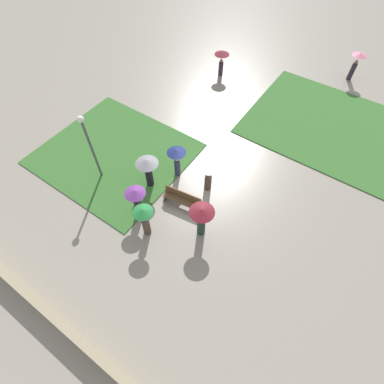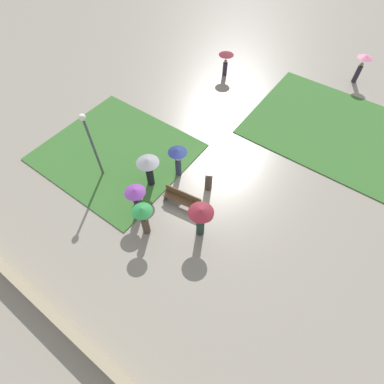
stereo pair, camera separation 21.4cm
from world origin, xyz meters
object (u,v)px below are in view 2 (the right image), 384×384
park_bench (182,198)px  lamp_post (90,138)px  lone_walker_mid_plaza (362,64)px  crowd_person_green (143,217)px  lone_walker_far_path (226,59)px  crowd_person_maroon (201,217)px  crowd_person_navy (178,157)px  crowd_person_grey (148,167)px  crowd_person_white (209,174)px  crowd_person_purple (136,197)px

park_bench → lamp_post: (-4.68, -0.95, 2.14)m
park_bench → lone_walker_mid_plaza: bearing=69.1°
crowd_person_green → lone_walker_far_path: crowd_person_green is taller
park_bench → crowd_person_maroon: (1.64, -0.80, 0.89)m
crowd_person_navy → park_bench: bearing=-178.1°
crowd_person_grey → lone_walker_far_path: (-2.23, 10.73, -0.13)m
crowd_person_grey → lone_walker_mid_plaza: lone_walker_mid_plaza is taller
lamp_post → lone_walker_mid_plaza: size_ratio=2.05×
crowd_person_navy → crowd_person_maroon: bearing=-168.0°
park_bench → lone_walker_far_path: size_ratio=1.16×
crowd_person_maroon → crowd_person_grey: size_ratio=1.03×
lone_walker_far_path → park_bench: bearing=30.6°
crowd_person_white → crowd_person_purple: crowd_person_purple is taller
park_bench → crowd_person_green: size_ratio=1.01×
crowd_person_green → lone_walker_mid_plaza: bearing=-28.0°
crowd_person_green → crowd_person_grey: crowd_person_green is taller
crowd_person_white → crowd_person_grey: bearing=7.4°
crowd_person_navy → crowd_person_green: 3.75m
crowd_person_grey → lamp_post: bearing=-122.7°
crowd_person_navy → crowd_person_green: size_ratio=0.97×
crowd_person_maroon → crowd_person_purple: bearing=-150.7°
park_bench → crowd_person_navy: size_ratio=1.04×
lamp_post → lone_walker_far_path: bearing=88.4°
crowd_person_green → lone_walker_far_path: size_ratio=1.15×
crowd_person_navy → crowd_person_grey: 1.56m
crowd_person_grey → lone_walker_far_path: crowd_person_grey is taller
crowd_person_maroon → crowd_person_navy: size_ratio=1.03×
crowd_person_navy → crowd_person_grey: bearing=108.8°
crowd_person_navy → crowd_person_purple: bearing=137.1°
lone_walker_far_path → lone_walker_mid_plaza: lone_walker_mid_plaza is taller
park_bench → lamp_post: bearing=-176.6°
crowd_person_green → lone_walker_mid_plaza: 18.17m
crowd_person_navy → lone_walker_far_path: 9.84m
lone_walker_far_path → lone_walker_mid_plaza: (7.87, 4.71, 0.11)m
lone_walker_far_path → lamp_post: bearing=7.0°
lamp_post → crowd_person_purple: size_ratio=2.15×
lone_walker_mid_plaza → crowd_person_maroon: bearing=-86.1°
park_bench → crowd_person_green: (-0.43, -2.22, 0.83)m
park_bench → crowd_person_navy: bearing=125.1°
lamp_post → crowd_person_maroon: bearing=1.3°
lamp_post → crowd_person_white: bearing=26.0°
park_bench → crowd_person_purple: (-1.42, -1.61, 0.77)m
lamp_post → crowd_person_maroon: (6.32, 0.15, -1.25)m
lone_walker_mid_plaza → park_bench: bearing=-92.3°
park_bench → lone_walker_far_path: lone_walker_far_path is taller
park_bench → crowd_person_white: size_ratio=1.11×
crowd_person_navy → lone_walker_far_path: bearing=-23.5°
crowd_person_grey → crowd_person_maroon: bearing=22.7°
lone_walker_mid_plaza → lamp_post: bearing=-106.0°
crowd_person_maroon → lone_walker_far_path: 13.05m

